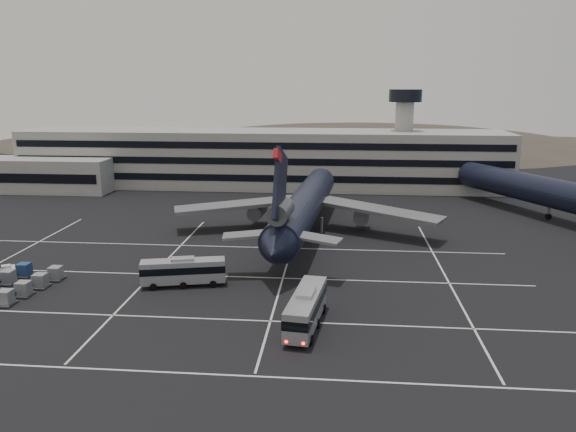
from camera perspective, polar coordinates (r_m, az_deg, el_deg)
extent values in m
plane|color=black|center=(74.48, -10.13, -7.00)|extent=(260.00, 260.00, 0.00)
cube|color=silver|center=(55.45, -16.24, -14.82)|extent=(90.00, 0.25, 0.01)
cube|color=silver|center=(65.60, -12.43, -10.00)|extent=(90.00, 0.25, 0.01)
cube|color=silver|center=(78.11, -9.37, -5.98)|extent=(90.00, 0.25, 0.01)
cube|color=silver|center=(91.05, -7.19, -3.07)|extent=(90.00, 0.25, 0.01)
cube|color=silver|center=(81.58, -13.12, -5.31)|extent=(0.25, 55.00, 0.01)
cube|color=silver|center=(77.94, -0.38, -5.84)|extent=(0.25, 55.00, 0.01)
cube|color=silver|center=(79.02, 15.81, -6.10)|extent=(0.25, 55.00, 0.01)
cube|color=gray|center=(141.76, -2.64, 5.86)|extent=(120.00, 18.00, 14.00)
cube|color=black|center=(133.42, -3.15, 3.85)|extent=(118.00, 0.20, 1.60)
cube|color=black|center=(132.81, -3.17, 5.55)|extent=(118.00, 0.20, 1.60)
cube|color=black|center=(132.35, -3.20, 7.14)|extent=(118.00, 0.20, 1.60)
cube|color=gray|center=(146.41, -23.13, 3.84)|extent=(30.00, 10.00, 8.00)
cylinder|color=gray|center=(142.85, 11.62, 7.27)|extent=(4.40, 4.40, 22.00)
cylinder|color=black|center=(142.12, 11.84, 11.89)|extent=(8.00, 8.00, 3.00)
ellipsoid|color=#38332B|center=(252.67, -13.18, 4.88)|extent=(196.00, 140.00, 32.00)
ellipsoid|color=#38332B|center=(240.67, 7.71, 3.98)|extent=(252.00, 180.00, 44.00)
ellipsoid|color=#38332B|center=(256.37, 25.96, 4.33)|extent=(168.00, 120.00, 24.00)
cylinder|color=black|center=(95.92, 1.72, 1.08)|extent=(9.44, 48.29, 5.60)
cone|color=black|center=(121.44, 3.47, 3.70)|extent=(5.94, 4.94, 5.60)
cone|color=black|center=(70.61, -1.32, -3.47)|extent=(5.43, 5.39, 5.04)
cube|color=black|center=(72.20, -0.82, 2.95)|extent=(1.26, 9.48, 10.97)
cube|color=red|center=(70.08, -1.06, 6.11)|extent=(0.81, 3.26, 2.24)
cylinder|color=#595B60|center=(73.35, -0.74, 0.49)|extent=(3.17, 6.20, 2.70)
cube|color=slate|center=(75.54, -3.80, -1.89)|extent=(7.86, 4.14, 0.87)
cube|color=slate|center=(74.07, 2.54, -2.19)|extent=(8.11, 5.21, 0.87)
cube|color=slate|center=(100.46, -5.20, 1.14)|extent=(22.64, 11.82, 1.75)
cylinder|color=#595B60|center=(102.96, -3.14, 0.51)|extent=(3.13, 5.70, 2.70)
cube|color=slate|center=(97.15, 9.20, 0.59)|extent=(22.13, 14.77, 1.75)
cylinder|color=#595B60|center=(100.52, 7.48, 0.09)|extent=(3.13, 5.70, 2.70)
cylinder|color=slate|center=(111.44, 2.83, 1.25)|extent=(0.44, 0.44, 3.00)
cylinder|color=black|center=(111.80, 2.82, 0.42)|extent=(0.59, 1.14, 1.10)
cylinder|color=slate|center=(95.18, -0.37, -0.86)|extent=(0.44, 0.44, 3.00)
cylinder|color=black|center=(95.61, -0.37, -1.82)|extent=(0.59, 1.14, 1.10)
cylinder|color=slate|center=(94.30, 3.46, -1.03)|extent=(0.44, 0.44, 3.00)
cylinder|color=black|center=(94.73, 3.45, -1.99)|extent=(0.59, 1.14, 1.10)
cylinder|color=black|center=(117.89, 25.15, 2.14)|extent=(26.29, 45.51, 5.60)
cone|color=black|center=(136.96, 17.31, 4.23)|extent=(7.01, 6.52, 5.60)
cylinder|color=slate|center=(118.45, 25.01, 0.72)|extent=(0.44, 0.44, 3.00)
cylinder|color=black|center=(118.79, 24.93, -0.06)|extent=(0.94, 1.21, 1.10)
cube|color=gray|center=(60.95, 1.84, -9.32)|extent=(4.15, 11.96, 3.19)
cube|color=black|center=(60.80, 1.84, -8.98)|extent=(4.22, 12.03, 1.01)
cube|color=gray|center=(60.28, 1.85, -7.75)|extent=(2.10, 3.39, 0.37)
cylinder|color=black|center=(58.23, -0.26, -12.25)|extent=(0.47, 1.06, 1.02)
cylinder|color=black|center=(57.75, 2.37, -12.49)|extent=(0.47, 1.06, 1.02)
cylinder|color=black|center=(61.86, 0.60, -10.64)|extent=(0.47, 1.06, 1.02)
cylinder|color=black|center=(61.41, 3.07, -10.85)|extent=(0.47, 1.06, 1.02)
cylinder|color=black|center=(65.54, 1.35, -9.21)|extent=(0.47, 1.06, 1.02)
cylinder|color=black|center=(65.12, 3.68, -9.39)|extent=(0.47, 1.06, 1.02)
cube|color=#FF0C05|center=(56.38, -0.19, -12.66)|extent=(0.27, 0.12, 0.23)
cube|color=#FF0C05|center=(56.06, 1.55, -12.82)|extent=(0.27, 0.12, 0.23)
cube|color=gray|center=(73.96, -10.60, -5.52)|extent=(10.99, 4.81, 2.92)
cube|color=black|center=(73.85, -10.61, -5.27)|extent=(11.06, 4.88, 0.93)
cube|color=gray|center=(73.45, -10.65, -4.32)|extent=(3.20, 2.18, 0.34)
cylinder|color=black|center=(73.22, -7.63, -6.88)|extent=(0.98, 0.52, 0.94)
cylinder|color=black|center=(75.51, -7.65, -6.24)|extent=(0.98, 0.52, 0.94)
cylinder|color=black|center=(73.32, -10.58, -6.96)|extent=(0.98, 0.52, 0.94)
cylinder|color=black|center=(75.61, -10.51, -6.32)|extent=(0.98, 0.52, 0.94)
cylinder|color=black|center=(73.62, -13.52, -7.03)|extent=(0.98, 0.52, 0.94)
cylinder|color=black|center=(75.90, -13.36, -6.39)|extent=(0.98, 0.52, 0.94)
cube|color=silver|center=(86.09, -26.34, -4.99)|extent=(2.41, 2.64, 0.96)
cube|color=silver|center=(85.39, -26.35, -4.69)|extent=(1.51, 1.46, 0.53)
cylinder|color=black|center=(85.33, -26.66, -5.39)|extent=(0.54, 0.62, 0.60)
cylinder|color=black|center=(85.39, -25.88, -5.29)|extent=(0.54, 0.62, 0.60)
cylinder|color=black|center=(86.95, -26.75, -5.06)|extent=(0.54, 0.62, 0.60)
cylinder|color=black|center=(87.01, -25.98, -4.96)|extent=(0.54, 0.62, 0.60)
cube|color=#2D2D30|center=(75.13, -26.71, -7.98)|extent=(2.28, 2.52, 0.18)
cylinder|color=black|center=(75.15, -26.71, -8.02)|extent=(0.10, 0.20, 0.20)
cube|color=gray|center=(74.83, -26.79, -7.34)|extent=(1.81, 1.81, 1.60)
cube|color=#2D2D30|center=(77.19, -25.22, -7.26)|extent=(2.28, 2.52, 0.18)
cylinder|color=black|center=(77.21, -25.22, -7.30)|extent=(0.10, 0.20, 0.20)
cube|color=gray|center=(76.90, -25.29, -6.63)|extent=(1.81, 1.81, 1.60)
cube|color=#2D2D30|center=(82.51, -26.52, -6.09)|extent=(2.28, 2.52, 0.18)
cylinder|color=black|center=(82.53, -26.51, -6.13)|extent=(0.10, 0.20, 0.20)
cube|color=gray|center=(82.24, -26.58, -5.50)|extent=(1.81, 1.81, 1.60)
cube|color=#2D2D30|center=(79.32, -23.81, -6.57)|extent=(2.28, 2.52, 0.18)
cylinder|color=black|center=(79.33, -23.81, -6.61)|extent=(0.10, 0.20, 0.20)
cube|color=gray|center=(79.03, -23.87, -5.96)|extent=(1.81, 1.81, 1.60)
cube|color=#2D2D30|center=(84.61, -25.17, -5.48)|extent=(2.28, 2.52, 0.18)
cylinder|color=black|center=(84.63, -25.16, -5.52)|extent=(0.10, 0.20, 0.20)
cube|color=navy|center=(84.34, -25.23, -4.91)|extent=(1.81, 1.81, 1.60)
cube|color=#2D2D30|center=(81.49, -22.48, -5.91)|extent=(2.28, 2.52, 0.18)
cylinder|color=black|center=(81.51, -22.48, -5.95)|extent=(0.10, 0.20, 0.20)
cube|color=gray|center=(81.22, -22.54, -5.32)|extent=(1.81, 1.81, 1.60)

